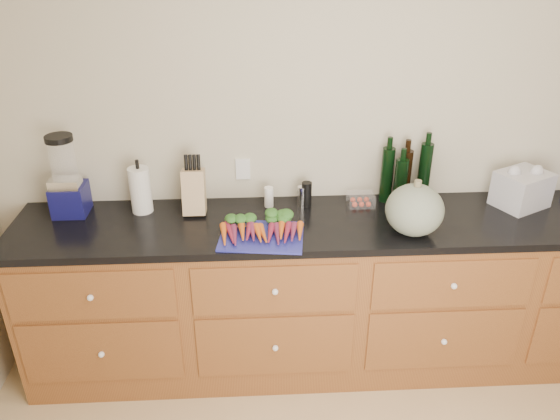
{
  "coord_description": "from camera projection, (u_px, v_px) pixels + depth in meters",
  "views": [
    {
      "loc": [
        -0.54,
        -1.22,
        2.32
      ],
      "look_at": [
        -0.41,
        1.2,
        1.06
      ],
      "focal_mm": 35.0,
      "sensor_mm": 36.0,
      "label": 1
    }
  ],
  "objects": [
    {
      "name": "cutting_board",
      "position": [
        262.0,
        236.0,
        2.73
      ],
      "size": [
        0.45,
        0.36,
        0.01
      ],
      "primitive_type": "cube",
      "rotation": [
        0.0,
        0.0,
        -0.12
      ],
      "color": "navy",
      "rests_on": "countertop"
    },
    {
      "name": "knife_block",
      "position": [
        194.0,
        192.0,
        2.93
      ],
      "size": [
        0.12,
        0.12,
        0.24
      ],
      "primitive_type": "cube",
      "color": "tan",
      "rests_on": "countertop"
    },
    {
      "name": "tomato_box",
      "position": [
        361.0,
        199.0,
        3.04
      ],
      "size": [
        0.14,
        0.12,
        0.07
      ],
      "primitive_type": "cube",
      "color": "white",
      "rests_on": "countertop"
    },
    {
      "name": "grinder_pepper",
      "position": [
        307.0,
        194.0,
        3.01
      ],
      "size": [
        0.06,
        0.06,
        0.14
      ],
      "primitive_type": "cylinder",
      "color": "black",
      "rests_on": "countertop"
    },
    {
      "name": "countertop",
      "position": [
        356.0,
        223.0,
        2.91
      ],
      "size": [
        3.64,
        0.62,
        0.04
      ],
      "primitive_type": "cube",
      "color": "black",
      "rests_on": "cabinets"
    },
    {
      "name": "carrots",
      "position": [
        261.0,
        228.0,
        2.74
      ],
      "size": [
        0.41,
        0.28,
        0.05
      ],
      "color": "orange",
      "rests_on": "cutting_board"
    },
    {
      "name": "bottles",
      "position": [
        405.0,
        176.0,
        3.03
      ],
      "size": [
        0.28,
        0.14,
        0.34
      ],
      "color": "black",
      "rests_on": "countertop"
    },
    {
      "name": "grinder_salt",
      "position": [
        269.0,
        197.0,
        3.01
      ],
      "size": [
        0.05,
        0.05,
        0.11
      ],
      "primitive_type": "cylinder",
      "color": "white",
      "rests_on": "countertop"
    },
    {
      "name": "cabinets",
      "position": [
        351.0,
        295.0,
        3.12
      ],
      "size": [
        3.6,
        0.64,
        0.9
      ],
      "color": "brown",
      "rests_on": "ground"
    },
    {
      "name": "canister_chrome",
      "position": [
        302.0,
        196.0,
        3.02
      ],
      "size": [
        0.05,
        0.05,
        0.12
      ],
      "primitive_type": "cylinder",
      "color": "white",
      "rests_on": "countertop"
    },
    {
      "name": "blender_appliance",
      "position": [
        67.0,
        180.0,
        2.87
      ],
      "size": [
        0.17,
        0.17,
        0.44
      ],
      "color": "#10104D",
      "rests_on": "countertop"
    },
    {
      "name": "paper_towel",
      "position": [
        140.0,
        190.0,
        2.93
      ],
      "size": [
        0.11,
        0.11,
        0.25
      ],
      "primitive_type": "cylinder",
      "color": "white",
      "rests_on": "countertop"
    },
    {
      "name": "squash",
      "position": [
        415.0,
        210.0,
        2.71
      ],
      "size": [
        0.29,
        0.29,
        0.26
      ],
      "primitive_type": "ellipsoid",
      "color": "#5F6C5A",
      "rests_on": "countertop"
    },
    {
      "name": "wall_back",
      "position": [
        350.0,
        135.0,
        3.02
      ],
      "size": [
        4.1,
        0.05,
        2.6
      ],
      "primitive_type": "cube",
      "color": "beige",
      "rests_on": "ground"
    },
    {
      "name": "grocery_bag",
      "position": [
        522.0,
        189.0,
        3.0
      ],
      "size": [
        0.34,
        0.31,
        0.2
      ],
      "primitive_type": null,
      "rotation": [
        0.0,
        0.0,
        0.47
      ],
      "color": "silver",
      "rests_on": "countertop"
    }
  ]
}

